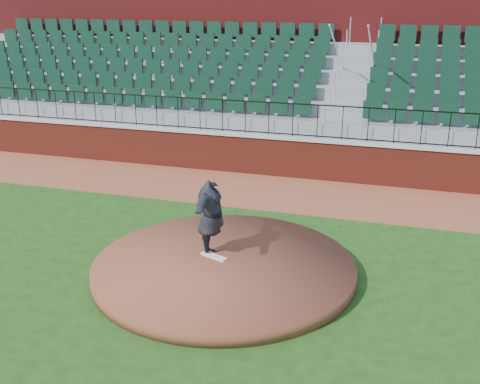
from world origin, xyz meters
name	(u,v)px	position (x,y,z in m)	size (l,w,h in m)	color
ground	(219,274)	(0.00, 0.00, 0.00)	(90.00, 90.00, 0.00)	#1D4513
warning_track	(279,192)	(0.00, 5.40, 0.01)	(34.00, 3.20, 0.01)	brown
field_wall	(292,158)	(0.00, 7.00, 0.60)	(34.00, 0.35, 1.20)	maroon
wall_cap	(292,138)	(0.00, 7.00, 1.25)	(34.00, 0.45, 0.10)	#B7B7B7
wall_railing	(293,120)	(0.00, 7.00, 1.80)	(34.00, 0.05, 1.00)	black
seating_stands	(310,90)	(0.00, 9.72, 2.30)	(34.00, 5.10, 4.60)	gray
concourse_wall	(324,66)	(0.00, 12.52, 2.75)	(34.00, 0.50, 5.50)	maroon
pitchers_mound	(224,268)	(0.10, 0.05, 0.12)	(5.42, 5.42, 0.25)	brown
pitching_rubber	(214,256)	(-0.19, 0.23, 0.27)	(0.62, 0.15, 0.04)	white
pitcher	(210,217)	(-0.32, 0.42, 1.07)	(2.00, 0.55, 1.63)	black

